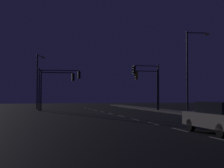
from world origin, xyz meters
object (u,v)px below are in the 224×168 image
(car, at_px, (220,117))
(traffic_light_overhead_east, at_px, (58,80))
(traffic_light_far_center, at_px, (147,78))
(street_lamp_median, at_px, (191,64))
(street_lamp_far_end, at_px, (38,76))
(traffic_light_near_left, at_px, (57,82))
(traffic_light_near_right, at_px, (147,81))

(car, bearing_deg, traffic_light_overhead_east, 102.38)
(traffic_light_far_center, distance_m, street_lamp_median, 6.75)
(street_lamp_far_end, bearing_deg, car, -75.66)
(traffic_light_near_left, bearing_deg, traffic_light_far_center, -17.89)
(car, bearing_deg, street_lamp_median, 66.84)
(traffic_light_near_left, relative_size, traffic_light_overhead_east, 0.94)
(traffic_light_far_center, relative_size, street_lamp_median, 0.66)
(car, distance_m, street_lamp_far_end, 32.89)
(traffic_light_near_left, height_order, street_lamp_far_end, street_lamp_far_end)
(traffic_light_far_center, height_order, traffic_light_near_left, traffic_light_far_center)
(traffic_light_overhead_east, relative_size, street_lamp_median, 0.63)
(traffic_light_far_center, distance_m, traffic_light_near_left, 11.03)
(car, height_order, traffic_light_near_right, traffic_light_near_right)
(street_lamp_median, bearing_deg, traffic_light_near_right, 114.13)
(traffic_light_near_right, relative_size, street_lamp_far_end, 0.64)
(traffic_light_near_right, relative_size, traffic_light_overhead_east, 0.93)
(traffic_light_far_center, height_order, street_lamp_median, street_lamp_median)
(traffic_light_near_left, height_order, street_lamp_median, street_lamp_median)
(street_lamp_median, distance_m, street_lamp_far_end, 21.58)
(car, height_order, street_lamp_median, street_lamp_median)
(traffic_light_near_right, distance_m, traffic_light_overhead_east, 11.01)
(traffic_light_far_center, xyz_separation_m, street_lamp_median, (2.45, -6.19, 1.13))
(traffic_light_near_right, xyz_separation_m, street_lamp_far_end, (-12.39, 9.65, 1.04))
(traffic_light_near_right, bearing_deg, street_lamp_median, -65.87)
(street_lamp_median, height_order, street_lamp_far_end, street_lamp_median)
(car, distance_m, traffic_light_overhead_east, 27.18)
(traffic_light_far_center, height_order, traffic_light_near_right, traffic_light_far_center)
(street_lamp_median, bearing_deg, traffic_light_near_left, 143.50)
(traffic_light_far_center, distance_m, traffic_light_overhead_east, 11.03)
(car, relative_size, traffic_light_near_left, 0.90)
(traffic_light_near_right, height_order, traffic_light_overhead_east, traffic_light_overhead_east)
(car, xyz_separation_m, traffic_light_overhead_east, (-5.79, 26.39, 2.93))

